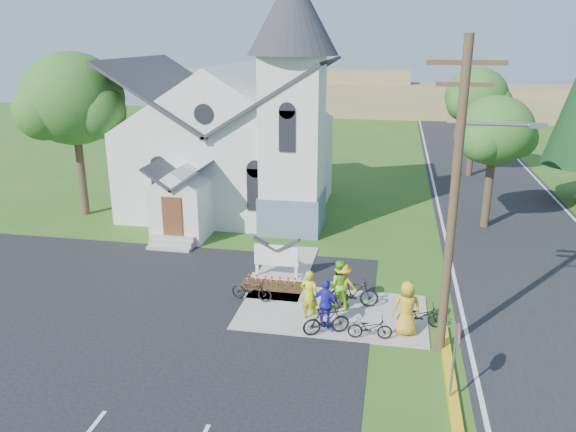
% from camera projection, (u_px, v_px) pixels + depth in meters
% --- Properties ---
extents(ground, '(120.00, 120.00, 0.00)m').
position_uv_depth(ground, '(290.00, 315.00, 20.87)').
color(ground, '#2C5F1B').
rests_on(ground, ground).
extents(parking_lot, '(20.00, 16.00, 0.02)m').
position_uv_depth(parking_lot, '(90.00, 324.00, 20.25)').
color(parking_lot, black).
rests_on(parking_lot, ground).
extents(road, '(8.00, 90.00, 0.02)m').
position_uv_depth(road, '(503.00, 212.00, 33.10)').
color(road, black).
rests_on(road, ground).
extents(sidewalk, '(7.00, 4.00, 0.05)m').
position_uv_depth(sidewalk, '(332.00, 312.00, 21.06)').
color(sidewalk, gray).
rests_on(sidewalk, ground).
extents(church, '(12.35, 12.00, 13.00)m').
position_uv_depth(church, '(236.00, 122.00, 31.91)').
color(church, white).
rests_on(church, ground).
extents(church_sign, '(2.20, 0.40, 1.70)m').
position_uv_depth(church_sign, '(276.00, 256.00, 23.76)').
color(church_sign, gray).
rests_on(church_sign, ground).
extents(flower_bed, '(2.60, 1.10, 0.07)m').
position_uv_depth(flower_bed, '(272.00, 286.00, 23.22)').
color(flower_bed, '#37210F').
rests_on(flower_bed, ground).
extents(utility_pole, '(3.45, 0.28, 10.00)m').
position_uv_depth(utility_pole, '(457.00, 193.00, 16.85)').
color(utility_pole, '#453122').
rests_on(utility_pole, ground).
extents(stop_sign, '(0.11, 0.76, 2.48)m').
position_uv_depth(stop_sign, '(456.00, 346.00, 15.42)').
color(stop_sign, gray).
rests_on(stop_sign, ground).
extents(tree_lot_corner, '(5.60, 5.60, 9.15)m').
position_uv_depth(tree_lot_corner, '(73.00, 99.00, 30.69)').
color(tree_lot_corner, '#392C1F').
rests_on(tree_lot_corner, ground).
extents(tree_road_near, '(4.00, 4.00, 7.05)m').
position_uv_depth(tree_road_near, '(495.00, 131.00, 28.97)').
color(tree_road_near, '#392C1F').
rests_on(tree_road_near, ground).
extents(tree_road_mid, '(4.40, 4.40, 7.80)m').
position_uv_depth(tree_road_mid, '(477.00, 97.00, 39.92)').
color(tree_road_mid, '#392C1F').
rests_on(tree_road_mid, ground).
extents(distant_hills, '(61.00, 10.00, 5.60)m').
position_uv_depth(distant_hills, '(396.00, 99.00, 72.26)').
color(distant_hills, olive).
rests_on(distant_hills, ground).
extents(cyclist_0, '(0.78, 0.60, 1.91)m').
position_uv_depth(cyclist_0, '(309.00, 295.00, 20.22)').
color(cyclist_0, gold).
rests_on(cyclist_0, sidewalk).
extents(bike_0, '(1.72, 0.78, 0.87)m').
position_uv_depth(bike_0, '(252.00, 290.00, 21.86)').
color(bike_0, black).
rests_on(bike_0, sidewalk).
extents(cyclist_1, '(1.02, 0.86, 1.88)m').
position_uv_depth(cyclist_1, '(338.00, 284.00, 21.16)').
color(cyclist_1, '#65D027').
rests_on(cyclist_1, sidewalk).
extents(bike_1, '(1.72, 1.11, 1.01)m').
position_uv_depth(bike_1, '(326.00, 321.00, 19.31)').
color(bike_1, black).
rests_on(bike_1, sidewalk).
extents(cyclist_2, '(1.15, 0.75, 1.81)m').
position_uv_depth(cyclist_2, '(326.00, 304.00, 19.66)').
color(cyclist_2, '#2422AC').
rests_on(cyclist_2, sidewalk).
extents(bike_2, '(1.57, 0.70, 0.80)m').
position_uv_depth(bike_2, '(370.00, 328.00, 19.08)').
color(bike_2, black).
rests_on(bike_2, sidewalk).
extents(cyclist_3, '(1.22, 0.83, 1.74)m').
position_uv_depth(cyclist_3, '(343.00, 285.00, 21.19)').
color(cyclist_3, gold).
rests_on(cyclist_3, sidewalk).
extents(bike_3, '(1.91, 0.70, 1.12)m').
position_uv_depth(bike_3, '(354.00, 293.00, 21.29)').
color(bike_3, black).
rests_on(bike_3, sidewalk).
extents(cyclist_4, '(1.06, 0.79, 1.97)m').
position_uv_depth(cyclist_4, '(407.00, 308.00, 19.18)').
color(cyclist_4, gold).
rests_on(cyclist_4, sidewalk).
extents(bike_4, '(1.67, 0.72, 0.85)m').
position_uv_depth(bike_4, '(421.00, 316.00, 19.84)').
color(bike_4, black).
rests_on(bike_4, sidewalk).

